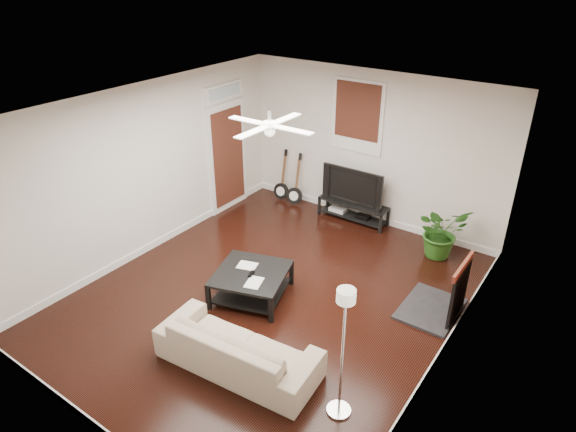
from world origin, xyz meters
name	(u,v)px	position (x,y,z in m)	size (l,w,h in m)	color
room	(271,211)	(0.00, 0.00, 1.40)	(5.01, 6.01, 2.81)	black
brick_accent	(478,233)	(2.49, 1.00, 1.40)	(0.02, 2.20, 2.80)	#A94736
fireplace	(445,287)	(2.20, 1.00, 0.46)	(0.80, 1.10, 0.92)	black
window_back	(357,117)	(-0.30, 2.97, 1.95)	(1.00, 0.06, 1.30)	#3F1A11
door_left	(227,147)	(-2.46, 1.90, 1.25)	(0.08, 1.00, 2.50)	white
tv_stand	(353,211)	(-0.17, 2.78, 0.19)	(1.34, 0.36, 0.38)	black
tv	(355,185)	(-0.17, 2.80, 0.73)	(1.20, 0.16, 0.69)	black
coffee_table	(251,284)	(-0.24, -0.20, 0.21)	(1.00, 1.00, 0.42)	black
sofa	(238,347)	(0.53, -1.40, 0.29)	(2.02, 0.79, 0.59)	#C5B094
floor_lamp	(342,355)	(1.88, -1.30, 0.82)	(0.27, 0.27, 1.65)	white
potted_plant	(441,232)	(1.61, 2.49, 0.45)	(0.81, 0.70, 0.90)	#245819
guitar_left	(281,176)	(-1.81, 2.75, 0.53)	(0.33, 0.23, 1.05)	black
guitar_right	(295,180)	(-1.46, 2.72, 0.53)	(0.33, 0.23, 1.05)	black
ceiling_fan	(270,125)	(0.00, 0.00, 2.60)	(1.24, 1.24, 0.32)	white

